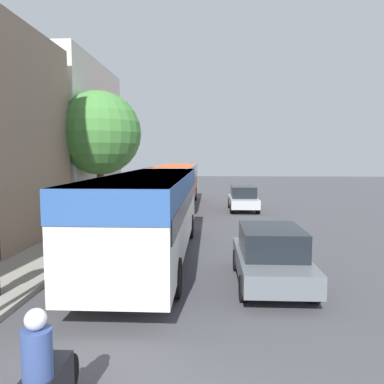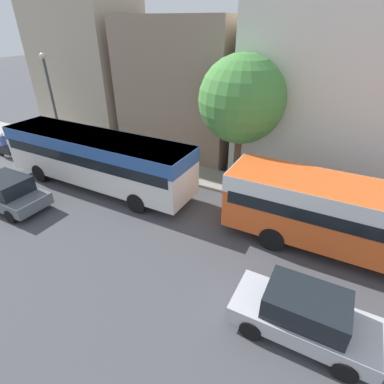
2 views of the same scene
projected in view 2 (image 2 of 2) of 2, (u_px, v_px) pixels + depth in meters
name	position (u px, v px, depth m)	size (l,w,h in m)	color
sidewalk	(44.00, 139.00, 22.92)	(2.20, 120.00, 0.15)	#9E998E
building_corner	(86.00, 41.00, 21.53)	(5.11, 7.14, 13.32)	#BCAD93
building_midblock	(188.00, 87.00, 19.87)	(6.13, 7.45, 8.28)	gray
building_far_terrace	(336.00, 94.00, 16.08)	(6.38, 9.44, 9.03)	silver
bus_lead	(96.00, 154.00, 15.63)	(2.54, 10.95, 2.89)	silver
bus_following	(384.00, 220.00, 10.53)	(2.53, 11.36, 2.83)	#EA5B23
motorcycle_behind_lead	(6.00, 148.00, 19.61)	(0.38, 2.24, 1.73)	black
car_crossing	(304.00, 314.00, 8.37)	(1.80, 3.96, 1.57)	#B7B7BC
car_far_curb	(8.00, 192.00, 14.32)	(1.89, 3.94, 1.58)	slate
pedestrian_near_curb	(88.00, 138.00, 20.10)	(0.44, 0.44, 1.84)	#232838
street_tree	(242.00, 100.00, 14.40)	(4.22, 4.22, 6.60)	brown
lamp_post	(52.00, 95.00, 19.29)	(0.36, 0.36, 6.13)	#47474C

